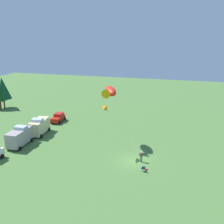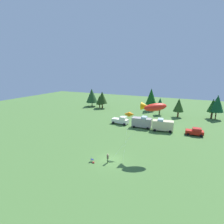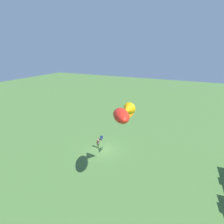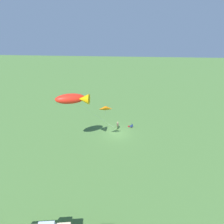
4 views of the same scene
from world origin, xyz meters
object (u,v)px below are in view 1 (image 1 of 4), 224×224
(folding_chair, at_px, (143,168))
(van_motorhome_grey, at_px, (20,136))
(van_camper_beige, at_px, (39,126))
(backpack_on_grass, at_px, (146,169))
(car_red_sedan, at_px, (58,118))
(kite_delta_orange, at_px, (107,108))
(kite_large_fish, at_px, (110,91))
(person_kite_flyer, at_px, (141,156))

(folding_chair, distance_m, van_motorhome_grey, 22.57)
(folding_chair, relative_size, van_camper_beige, 0.15)
(backpack_on_grass, distance_m, car_red_sedan, 27.72)
(van_camper_beige, bearing_deg, car_red_sedan, 173.50)
(kite_delta_orange, bearing_deg, van_motorhome_grey, 95.52)
(kite_large_fish, relative_size, kite_delta_orange, 1.25)
(folding_chair, height_order, backpack_on_grass, folding_chair)
(kite_large_fish, bearing_deg, van_camper_beige, 90.09)
(backpack_on_grass, bearing_deg, van_motorhome_grey, 83.97)
(car_red_sedan, bearing_deg, folding_chair, -130.50)
(person_kite_flyer, relative_size, backpack_on_grass, 5.44)
(person_kite_flyer, relative_size, kite_large_fish, 0.17)
(folding_chair, height_order, kite_large_fish, kite_large_fish)
(person_kite_flyer, bearing_deg, kite_large_fish, 26.51)
(backpack_on_grass, height_order, kite_large_fish, kite_large_fish)
(van_camper_beige, bearing_deg, van_motorhome_grey, -10.46)
(van_motorhome_grey, relative_size, kite_large_fish, 0.54)
(backpack_on_grass, relative_size, kite_large_fish, 0.03)
(person_kite_flyer, height_order, van_camper_beige, van_camper_beige)
(van_camper_beige, bearing_deg, folding_chair, 60.91)
(person_kite_flyer, xyz_separation_m, backpack_on_grass, (-2.26, -1.17, -0.91))
(person_kite_flyer, distance_m, backpack_on_grass, 2.70)
(kite_large_fish, bearing_deg, car_red_sedan, 61.42)
(car_red_sedan, relative_size, kite_delta_orange, 0.53)
(backpack_on_grass, height_order, car_red_sedan, car_red_sedan)
(backpack_on_grass, height_order, van_motorhome_grey, van_motorhome_grey)
(van_motorhome_grey, bearing_deg, car_red_sedan, -4.25)
(van_motorhome_grey, xyz_separation_m, kite_large_fish, (5.84, -14.69, 7.71))
(person_kite_flyer, distance_m, kite_delta_orange, 9.12)
(person_kite_flyer, distance_m, van_motorhome_grey, 21.51)
(van_motorhome_grey, xyz_separation_m, kite_delta_orange, (1.50, -15.53, 6.08))
(van_camper_beige, distance_m, kite_delta_orange, 16.96)
(person_kite_flyer, bearing_deg, kite_delta_orange, 52.46)
(folding_chair, bearing_deg, car_red_sedan, 26.52)
(person_kite_flyer, bearing_deg, folding_chair, 174.80)
(van_motorhome_grey, distance_m, van_camper_beige, 5.83)
(van_camper_beige, relative_size, kite_large_fish, 0.55)
(kite_large_fish, height_order, kite_delta_orange, kite_large_fish)
(car_red_sedan, xyz_separation_m, kite_large_fish, (-7.91, -14.53, 8.41))
(van_motorhome_grey, height_order, kite_delta_orange, kite_delta_orange)
(folding_chair, height_order, van_motorhome_grey, van_motorhome_grey)
(person_kite_flyer, distance_m, car_red_sedan, 25.46)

